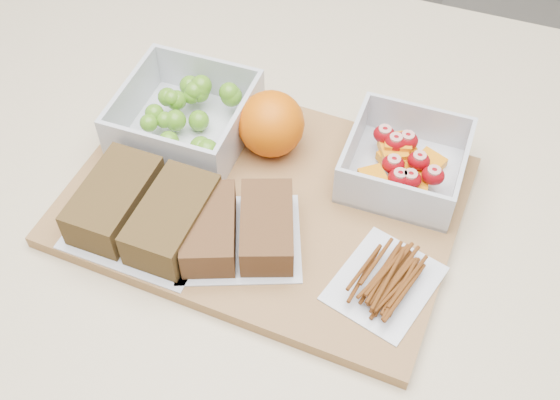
% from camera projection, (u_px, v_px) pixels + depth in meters
% --- Properties ---
extents(counter, '(1.20, 0.90, 0.90)m').
position_uv_depth(counter, '(269.00, 384.00, 1.13)').
color(counter, beige).
rests_on(counter, ground).
extents(cutting_board, '(0.43, 0.32, 0.02)m').
position_uv_depth(cutting_board, '(264.00, 201.00, 0.78)').
color(cutting_board, olive).
rests_on(cutting_board, counter).
extents(grape_container, '(0.14, 0.14, 0.06)m').
position_uv_depth(grape_container, '(188.00, 116.00, 0.82)').
color(grape_container, silver).
rests_on(grape_container, cutting_board).
extents(fruit_container, '(0.13, 0.13, 0.05)m').
position_uv_depth(fruit_container, '(404.00, 164.00, 0.78)').
color(fruit_container, silver).
rests_on(fruit_container, cutting_board).
extents(orange, '(0.08, 0.08, 0.08)m').
position_uv_depth(orange, '(271.00, 124.00, 0.79)').
color(orange, '#E56105').
rests_on(orange, cutting_board).
extents(sandwich_bag_left, '(0.15, 0.14, 0.05)m').
position_uv_depth(sandwich_bag_left, '(144.00, 210.00, 0.74)').
color(sandwich_bag_left, silver).
rests_on(sandwich_bag_left, cutting_board).
extents(sandwich_bag_center, '(0.16, 0.15, 0.04)m').
position_uv_depth(sandwich_bag_center, '(238.00, 228.00, 0.72)').
color(sandwich_bag_center, silver).
rests_on(sandwich_bag_center, cutting_board).
extents(pretzel_bag, '(0.12, 0.13, 0.02)m').
position_uv_depth(pretzel_bag, '(386.00, 277.00, 0.70)').
color(pretzel_bag, silver).
rests_on(pretzel_bag, cutting_board).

